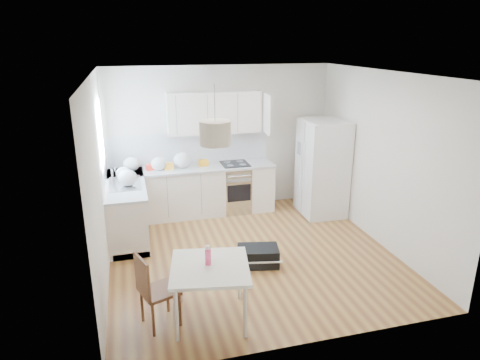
# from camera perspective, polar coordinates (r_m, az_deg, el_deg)

# --- Properties ---
(floor) EXTENTS (4.20, 4.20, 0.00)m
(floor) POSITION_cam_1_polar(r_m,az_deg,el_deg) (6.66, 1.55, -9.83)
(floor) COLOR brown
(floor) RESTS_ON ground
(ceiling) EXTENTS (4.20, 4.20, 0.00)m
(ceiling) POSITION_cam_1_polar(r_m,az_deg,el_deg) (5.89, 1.78, 14.03)
(ceiling) COLOR white
(ceiling) RESTS_ON wall_back
(wall_back) EXTENTS (4.20, 0.00, 4.20)m
(wall_back) POSITION_cam_1_polar(r_m,az_deg,el_deg) (8.10, -2.60, 5.53)
(wall_back) COLOR silver
(wall_back) RESTS_ON floor
(wall_left) EXTENTS (0.00, 4.20, 4.20)m
(wall_left) POSITION_cam_1_polar(r_m,az_deg,el_deg) (5.91, -18.24, -0.24)
(wall_left) COLOR silver
(wall_left) RESTS_ON floor
(wall_right) EXTENTS (0.00, 4.20, 4.20)m
(wall_right) POSITION_cam_1_polar(r_m,az_deg,el_deg) (7.01, 18.36, 2.58)
(wall_right) COLOR silver
(wall_right) RESTS_ON floor
(window_glassblock) EXTENTS (0.02, 1.00, 1.00)m
(window_glassblock) POSITION_cam_1_polar(r_m,az_deg,el_deg) (6.93, -18.07, 5.83)
(window_glassblock) COLOR #BFE0F9
(window_glassblock) RESTS_ON wall_left
(cabinets_back) EXTENTS (3.00, 0.60, 0.88)m
(cabinets_back) POSITION_cam_1_polar(r_m,az_deg,el_deg) (7.97, -6.25, -1.60)
(cabinets_back) COLOR silver
(cabinets_back) RESTS_ON floor
(cabinets_left) EXTENTS (0.60, 1.80, 0.88)m
(cabinets_left) POSITION_cam_1_polar(r_m,az_deg,el_deg) (7.34, -14.82, -3.92)
(cabinets_left) COLOR silver
(cabinets_left) RESTS_ON floor
(counter_back) EXTENTS (3.02, 0.64, 0.04)m
(counter_back) POSITION_cam_1_polar(r_m,az_deg,el_deg) (7.83, -6.37, 1.57)
(counter_back) COLOR #BABDC0
(counter_back) RESTS_ON cabinets_back
(counter_left) EXTENTS (0.64, 1.82, 0.04)m
(counter_left) POSITION_cam_1_polar(r_m,az_deg,el_deg) (7.18, -15.11, -0.52)
(counter_left) COLOR #BABDC0
(counter_left) RESTS_ON cabinets_left
(backsplash_back) EXTENTS (3.00, 0.01, 0.58)m
(backsplash_back) POSITION_cam_1_polar(r_m,az_deg,el_deg) (8.03, -6.77, 4.27)
(backsplash_back) COLOR white
(backsplash_back) RESTS_ON wall_back
(backsplash_left) EXTENTS (0.01, 1.80, 0.58)m
(backsplash_left) POSITION_cam_1_polar(r_m,az_deg,el_deg) (7.10, -17.68, 1.66)
(backsplash_left) COLOR white
(backsplash_left) RESTS_ON wall_left
(upper_cabinets) EXTENTS (1.70, 0.32, 0.75)m
(upper_cabinets) POSITION_cam_1_polar(r_m,az_deg,el_deg) (7.82, -3.48, 8.97)
(upper_cabinets) COLOR silver
(upper_cabinets) RESTS_ON wall_back
(range_oven) EXTENTS (0.50, 0.61, 0.88)m
(range_oven) POSITION_cam_1_polar(r_m,az_deg,el_deg) (8.12, -0.67, -1.11)
(range_oven) COLOR #B1B4B6
(range_oven) RESTS_ON floor
(sink) EXTENTS (0.50, 0.80, 0.16)m
(sink) POSITION_cam_1_polar(r_m,az_deg,el_deg) (7.13, -15.12, -0.53)
(sink) COLOR #B1B4B6
(sink) RESTS_ON counter_left
(refrigerator) EXTENTS (0.87, 0.90, 1.76)m
(refrigerator) POSITION_cam_1_polar(r_m,az_deg,el_deg) (8.02, 10.99, 1.61)
(refrigerator) COLOR white
(refrigerator) RESTS_ON floor
(dining_table) EXTENTS (1.02, 1.02, 0.69)m
(dining_table) POSITION_cam_1_polar(r_m,az_deg,el_deg) (4.98, -4.03, -12.10)
(dining_table) COLOR beige
(dining_table) RESTS_ON floor
(dining_chair) EXTENTS (0.49, 0.49, 0.90)m
(dining_chair) POSITION_cam_1_polar(r_m,az_deg,el_deg) (5.06, -10.68, -14.12)
(dining_chair) COLOR #4F2A17
(dining_chair) RESTS_ON floor
(drink_bottle) EXTENTS (0.08, 0.08, 0.24)m
(drink_bottle) POSITION_cam_1_polar(r_m,az_deg,el_deg) (4.92, -4.29, -9.96)
(drink_bottle) COLOR #E43F6F
(drink_bottle) RESTS_ON dining_table
(gym_bag) EXTENTS (0.65, 0.49, 0.27)m
(gym_bag) POSITION_cam_1_polar(r_m,az_deg,el_deg) (6.32, 2.44, -10.09)
(gym_bag) COLOR black
(gym_bag) RESTS_ON floor
(pendant_lamp) EXTENTS (0.37, 0.37, 0.26)m
(pendant_lamp) POSITION_cam_1_polar(r_m,az_deg,el_deg) (4.60, -3.32, 6.26)
(pendant_lamp) COLOR beige
(pendant_lamp) RESTS_ON ceiling
(grocery_bag_a) EXTENTS (0.28, 0.24, 0.26)m
(grocery_bag_a) POSITION_cam_1_polar(r_m,az_deg,el_deg) (7.76, -14.31, 2.08)
(grocery_bag_a) COLOR silver
(grocery_bag_a) RESTS_ON counter_back
(grocery_bag_b) EXTENTS (0.27, 0.23, 0.24)m
(grocery_bag_b) POSITION_cam_1_polar(r_m,az_deg,el_deg) (7.70, -10.80, 2.16)
(grocery_bag_b) COLOR silver
(grocery_bag_b) RESTS_ON counter_back
(grocery_bag_c) EXTENTS (0.32, 0.27, 0.28)m
(grocery_bag_c) POSITION_cam_1_polar(r_m,az_deg,el_deg) (7.76, -7.69, 2.62)
(grocery_bag_c) COLOR silver
(grocery_bag_c) RESTS_ON counter_back
(grocery_bag_d) EXTENTS (0.23, 0.20, 0.21)m
(grocery_bag_d) POSITION_cam_1_polar(r_m,az_deg,el_deg) (7.33, -15.32, 0.88)
(grocery_bag_d) COLOR silver
(grocery_bag_d) RESTS_ON counter_back
(grocery_bag_e) EXTENTS (0.29, 0.25, 0.27)m
(grocery_bag_e) POSITION_cam_1_polar(r_m,az_deg,el_deg) (6.98, -14.77, 0.29)
(grocery_bag_e) COLOR silver
(grocery_bag_e) RESTS_ON counter_left
(snack_orange) EXTENTS (0.18, 0.13, 0.12)m
(snack_orange) POSITION_cam_1_polar(r_m,az_deg,el_deg) (7.87, -4.89, 2.29)
(snack_orange) COLOR orange
(snack_orange) RESTS_ON counter_back
(snack_yellow) EXTENTS (0.16, 0.10, 0.11)m
(snack_yellow) POSITION_cam_1_polar(r_m,az_deg,el_deg) (7.74, -9.50, 1.82)
(snack_yellow) COLOR #FFA828
(snack_yellow) RESTS_ON counter_back
(snack_red) EXTENTS (0.17, 0.13, 0.10)m
(snack_red) POSITION_cam_1_polar(r_m,az_deg,el_deg) (7.76, -11.84, 1.68)
(snack_red) COLOR red
(snack_red) RESTS_ON counter_back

